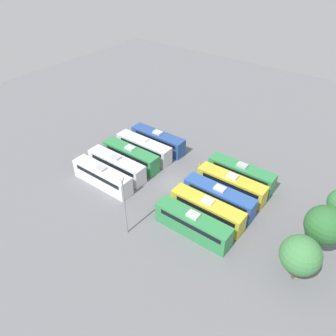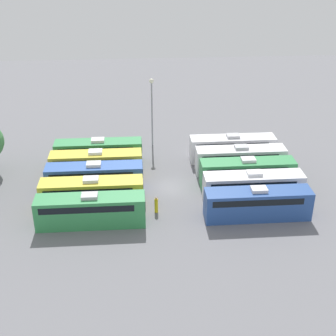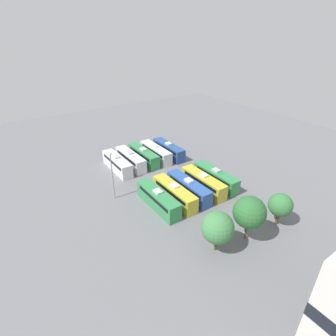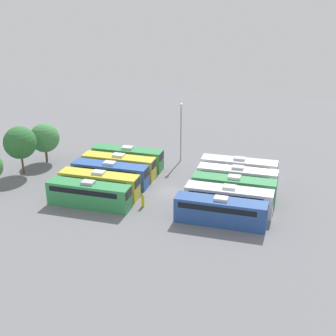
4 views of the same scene
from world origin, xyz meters
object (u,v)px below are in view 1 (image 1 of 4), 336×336
at_px(bus_1, 144,148).
at_px(light_pole, 124,197).
at_px(bus_4, 102,176).
at_px(bus_9, 193,224).
at_px(tree_1, 325,225).
at_px(bus_3, 117,165).
at_px(tree_2, 301,255).
at_px(bus_7, 219,197).
at_px(bus_0, 158,140).
at_px(bus_8, 207,209).
at_px(bus_6, 231,185).
at_px(bus_5, 241,173).
at_px(worker_person, 200,168).
at_px(bus_2, 131,156).

height_order(bus_1, light_pole, light_pole).
relative_size(bus_4, bus_9, 1.00).
xyz_separation_m(bus_4, tree_1, (-6.62, 31.16, 3.18)).
distance_m(bus_3, tree_1, 31.76).
relative_size(bus_9, tree_2, 1.71).
bearing_deg(bus_7, tree_1, 89.27).
bearing_deg(bus_1, bus_4, 1.26).
bearing_deg(bus_0, bus_4, -0.69).
distance_m(bus_4, bus_8, 17.46).
xyz_separation_m(bus_0, bus_8, (10.31, 16.94, 0.00)).
xyz_separation_m(bus_1, bus_9, (10.25, 17.25, 0.00)).
distance_m(bus_0, bus_6, 17.33).
distance_m(bus_6, bus_9, 10.35).
distance_m(light_pole, tree_1, 24.28).
height_order(bus_1, bus_9, same).
relative_size(light_pole, tree_1, 1.29).
relative_size(bus_5, bus_7, 1.00).
bearing_deg(tree_1, bus_0, -103.07).
xyz_separation_m(bus_0, bus_5, (-0.01, 16.88, 0.00)).
distance_m(bus_0, light_pole, 21.87).
distance_m(bus_5, worker_person, 6.93).
bearing_deg(light_pole, tree_2, 107.65).
distance_m(bus_0, bus_5, 16.88).
height_order(bus_6, light_pole, light_pole).
xyz_separation_m(bus_1, tree_1, (3.67, 31.39, 3.18)).
distance_m(bus_0, tree_1, 31.98).
xyz_separation_m(tree_1, tree_2, (5.34, -0.86, -0.84)).
height_order(bus_8, tree_2, tree_2).
distance_m(bus_5, bus_7, 7.02).
bearing_deg(worker_person, light_pole, -1.35).
height_order(bus_8, tree_1, tree_1).
height_order(bus_2, tree_2, tree_2).
bearing_deg(bus_5, bus_9, -0.11).
xyz_separation_m(bus_2, light_pole, (12.15, 10.32, 4.53)).
height_order(bus_2, bus_5, same).
bearing_deg(bus_1, tree_1, 83.33).
bearing_deg(bus_6, bus_0, -101.38).
bearing_deg(bus_4, light_pole, 62.58).
distance_m(bus_0, bus_7, 18.32).
bearing_deg(bus_6, bus_7, -1.00).
bearing_deg(tree_2, bus_2, -100.52).
relative_size(bus_4, light_pole, 1.15).
bearing_deg(bus_8, worker_person, -141.91).
bearing_deg(worker_person, tree_2, 61.55).
height_order(bus_6, bus_8, same).
xyz_separation_m(bus_9, light_pole, (5.23, -7.03, 4.53)).
distance_m(bus_6, worker_person, 7.01).
distance_m(bus_5, bus_6, 3.43).
bearing_deg(worker_person, bus_4, -40.75).
distance_m(bus_9, tree_2, 13.55).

